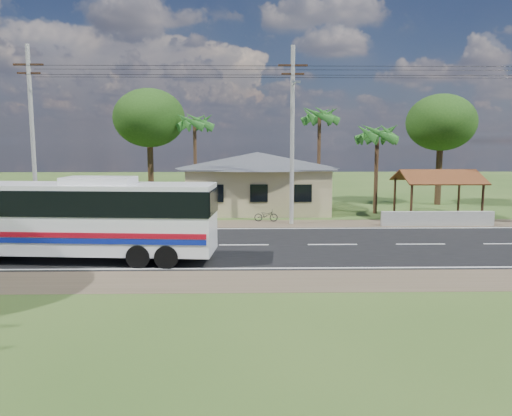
{
  "coord_description": "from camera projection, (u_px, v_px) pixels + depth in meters",
  "views": [
    {
      "loc": [
        0.1,
        -24.71,
        5.23
      ],
      "look_at": [
        0.63,
        1.0,
        1.77
      ],
      "focal_mm": 35.0,
      "sensor_mm": 36.0,
      "label": 1
    }
  ],
  "objects": [
    {
      "name": "palm_mid",
      "position": [
        320.0,
        117.0,
        39.7
      ],
      "size": [
        2.8,
        2.8,
        8.2
      ],
      "color": "#47301E",
      "rests_on": "ground"
    },
    {
      "name": "utility_poles",
      "position": [
        287.0,
        132.0,
        30.89
      ],
      "size": [
        32.8,
        2.22,
        11.0
      ],
      "color": "#9E9E99",
      "rests_on": "ground"
    },
    {
      "name": "motorcycle",
      "position": [
        266.0,
        215.0,
        32.62
      ],
      "size": [
        1.54,
        0.59,
        0.8
      ],
      "primitive_type": "imported",
      "rotation": [
        0.0,
        0.0,
        1.53
      ],
      "color": "black",
      "rests_on": "ground"
    },
    {
      "name": "house",
      "position": [
        258.0,
        175.0,
        37.73
      ],
      "size": [
        12.4,
        10.0,
        5.0
      ],
      "color": "tan",
      "rests_on": "ground"
    },
    {
      "name": "road",
      "position": [
        244.0,
        245.0,
        25.18
      ],
      "size": [
        120.0,
        16.0,
        0.03
      ],
      "color": "black",
      "rests_on": "ground"
    },
    {
      "name": "palm_far",
      "position": [
        195.0,
        123.0,
        40.06
      ],
      "size": [
        2.8,
        2.8,
        7.7
      ],
      "color": "#47301E",
      "rests_on": "ground"
    },
    {
      "name": "coach_bus",
      "position": [
        78.0,
        213.0,
        21.67
      ],
      "size": [
        12.07,
        3.51,
        3.7
      ],
      "rotation": [
        0.0,
        0.0,
        -0.08
      ],
      "color": "silver",
      "rests_on": "ground"
    },
    {
      "name": "waiting_shed",
      "position": [
        437.0,
        178.0,
        33.5
      ],
      "size": [
        5.2,
        4.48,
        3.35
      ],
      "color": "#371E14",
      "rests_on": "ground"
    },
    {
      "name": "tree_behind_shed",
      "position": [
        441.0,
        123.0,
        40.47
      ],
      "size": [
        5.6,
        5.6,
        9.02
      ],
      "color": "#47301E",
      "rests_on": "ground"
    },
    {
      "name": "palm_near",
      "position": [
        377.0,
        134.0,
        35.51
      ],
      "size": [
        2.8,
        2.8,
        6.7
      ],
      "color": "#47301E",
      "rests_on": "ground"
    },
    {
      "name": "tree_behind_house",
      "position": [
        149.0,
        118.0,
        41.9
      ],
      "size": [
        6.0,
        6.0,
        9.61
      ],
      "color": "#47301E",
      "rests_on": "ground"
    },
    {
      "name": "concrete_barrier",
      "position": [
        437.0,
        219.0,
        30.91
      ],
      "size": [
        7.0,
        0.3,
        0.9
      ],
      "primitive_type": "cube",
      "color": "#9E9E99",
      "rests_on": "ground"
    },
    {
      "name": "ground",
      "position": [
        244.0,
        245.0,
        25.18
      ],
      "size": [
        120.0,
        120.0,
        0.0
      ],
      "primitive_type": "plane",
      "color": "#2D4A1A",
      "rests_on": "ground"
    }
  ]
}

